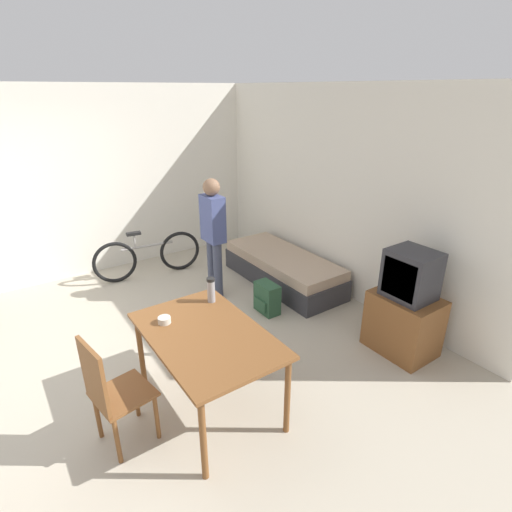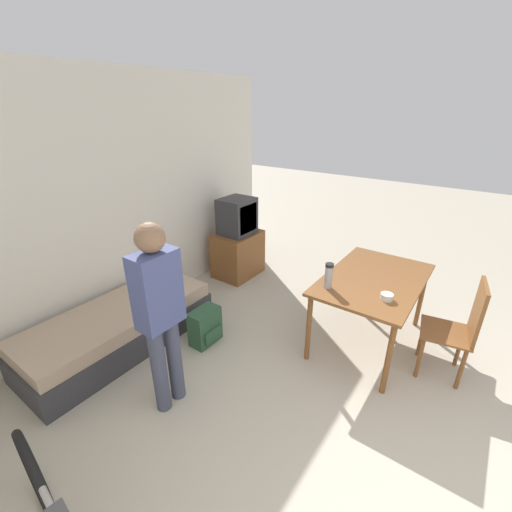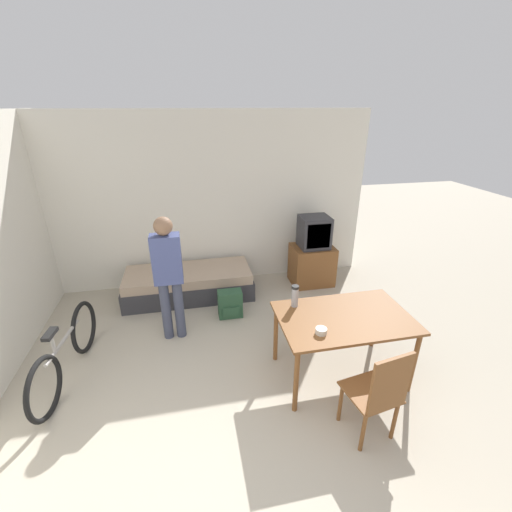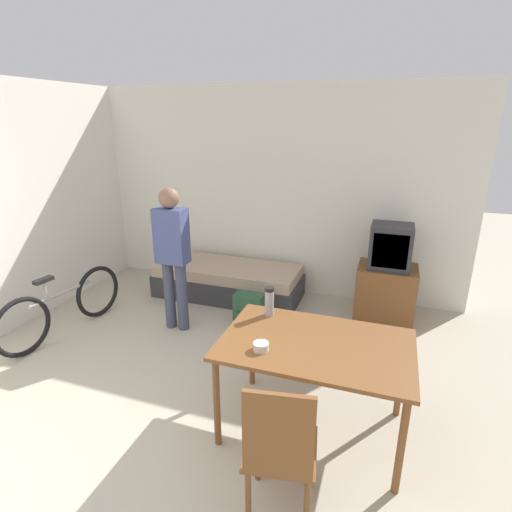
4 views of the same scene
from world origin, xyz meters
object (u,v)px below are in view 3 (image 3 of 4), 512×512
(tv, at_px, (312,255))
(bicycle, at_px, (66,353))
(wooden_chair, at_px, (379,392))
(dining_table, at_px, (344,323))
(person_standing, at_px, (168,271))
(backpack, at_px, (230,304))
(daybed, at_px, (189,283))
(mate_bowl, at_px, (321,331))
(thermos_flask, at_px, (295,295))

(tv, distance_m, bicycle, 3.67)
(wooden_chair, bearing_deg, dining_table, 87.30)
(person_standing, xyz_separation_m, backpack, (0.76, 0.31, -0.74))
(tv, bearing_deg, backpack, -153.80)
(backpack, bearing_deg, daybed, 128.44)
(person_standing, height_order, mate_bowl, person_standing)
(thermos_flask, bearing_deg, person_standing, 150.05)
(dining_table, bearing_deg, bicycle, 169.22)
(wooden_chair, relative_size, backpack, 2.50)
(person_standing, distance_m, mate_bowl, 1.93)
(daybed, xyz_separation_m, person_standing, (-0.21, -1.00, 0.72))
(dining_table, bearing_deg, daybed, 127.12)
(bicycle, distance_m, thermos_flask, 2.52)
(person_standing, xyz_separation_m, mate_bowl, (1.43, -1.28, -0.15))
(thermos_flask, distance_m, backpack, 1.41)
(daybed, distance_m, person_standing, 1.25)
(daybed, bearing_deg, mate_bowl, -61.90)
(daybed, height_order, mate_bowl, mate_bowl)
(wooden_chair, height_order, thermos_flask, thermos_flask)
(wooden_chair, height_order, bicycle, wooden_chair)
(daybed, distance_m, dining_table, 2.63)
(daybed, relative_size, thermos_flask, 7.89)
(tv, height_order, person_standing, person_standing)
(dining_table, relative_size, person_standing, 0.85)
(daybed, bearing_deg, bicycle, -131.12)
(person_standing, xyz_separation_m, thermos_flask, (1.33, -0.77, -0.04))
(bicycle, distance_m, person_standing, 1.37)
(tv, relative_size, wooden_chair, 1.18)
(tv, height_order, wooden_chair, tv)
(tv, distance_m, wooden_chair, 2.94)
(daybed, bearing_deg, backpack, -51.56)
(person_standing, distance_m, backpack, 1.10)
(tv, xyz_separation_m, backpack, (-1.46, -0.72, -0.30))
(daybed, distance_m, mate_bowl, 2.65)
(daybed, height_order, thermos_flask, thermos_flask)
(tv, xyz_separation_m, person_standing, (-2.22, -1.03, 0.43))
(dining_table, bearing_deg, thermos_flask, 146.15)
(dining_table, height_order, wooden_chair, wooden_chair)
(dining_table, xyz_separation_m, backpack, (-1.01, 1.37, -0.49))
(tv, height_order, dining_table, tv)
(thermos_flask, xyz_separation_m, backpack, (-0.57, 1.08, -0.70))
(dining_table, relative_size, backpack, 3.47)
(mate_bowl, relative_size, backpack, 0.28)
(thermos_flask, height_order, backpack, thermos_flask)
(daybed, distance_m, wooden_chair, 3.27)
(wooden_chair, distance_m, backpack, 2.41)
(dining_table, distance_m, bicycle, 2.96)
(dining_table, bearing_deg, wooden_chair, -92.70)
(wooden_chair, distance_m, bicycle, 3.16)
(dining_table, height_order, thermos_flask, thermos_flask)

